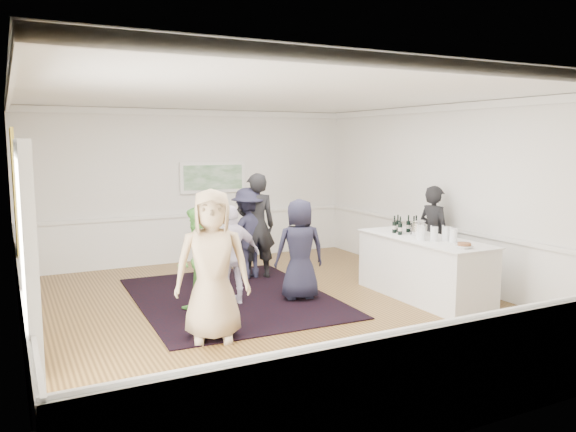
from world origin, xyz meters
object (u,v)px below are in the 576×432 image
bartender (434,235)px  guest_green (200,261)px  guest_lilac (232,255)px  guest_tan (212,265)px  ice_bucket (418,228)px  guest_navy (300,250)px  guest_dark_a (248,233)px  serving_table (423,268)px  nut_bowl (464,246)px  guest_dark_b (256,226)px

bartender → guest_green: bartender is taller
guest_lilac → guest_tan: bearing=55.0°
ice_bucket → guest_navy: bearing=161.6°
guest_lilac → guest_dark_a: 1.71m
guest_navy → guest_lilac: bearing=2.8°
serving_table → guest_green: guest_green is taller
guest_green → serving_table: bearing=56.6°
guest_dark_a → ice_bucket: guest_dark_a is taller
guest_navy → ice_bucket: (1.87, -0.62, 0.30)m
serving_table → nut_bowl: (-0.08, -0.96, 0.53)m
bartender → guest_green: (-4.30, 0.10, -0.08)m
guest_dark_b → guest_navy: guest_dark_b is taller
guest_lilac → ice_bucket: guest_lilac is taller
guest_tan → ice_bucket: guest_tan is taller
guest_dark_b → ice_bucket: bearing=141.5°
guest_green → guest_tan: bearing=-31.1°
guest_dark_b → serving_table: bearing=138.1°
guest_green → guest_dark_b: (1.62, 1.69, 0.18)m
serving_table → guest_navy: 2.04m
guest_tan → guest_green: guest_tan is taller
nut_bowl → ice_bucket: bearing=83.9°
bartender → guest_dark_b: 3.22m
serving_table → guest_navy: (-1.83, 0.85, 0.31)m
serving_table → guest_lilac: (-2.90, 1.06, 0.28)m
nut_bowl → guest_tan: bearing=169.5°
bartender → guest_lilac: (-3.69, 0.39, -0.10)m
guest_green → guest_lilac: 0.67m
serving_table → guest_navy: size_ratio=1.51×
serving_table → guest_dark_a: bearing=128.6°
guest_dark_a → guest_green: bearing=39.0°
bartender → guest_dark_a: 3.36m
serving_table → nut_bowl: bearing=-94.9°
nut_bowl → serving_table: bearing=85.1°
bartender → guest_dark_b: (-2.67, 1.79, 0.10)m
guest_dark_a → guest_navy: size_ratio=1.04×
serving_table → guest_dark_a: guest_dark_a is taller
guest_tan → guest_lilac: 1.58m
bartender → guest_navy: (-2.61, 0.19, -0.07)m
bartender → guest_tan: guest_tan is taller
guest_green → guest_navy: (1.68, 0.08, 0.01)m
guest_lilac → guest_dark_b: guest_dark_b is taller
ice_bucket → guest_dark_b: bearing=130.9°
guest_green → ice_bucket: bearing=60.3°
bartender → guest_lilac: size_ratio=1.13×
guest_lilac → guest_dark_b: (1.02, 1.40, 0.20)m
guest_green → ice_bucket: 3.61m
guest_dark_a → ice_bucket: (2.06, -2.29, 0.27)m
serving_table → bartender: size_ratio=1.40×
guest_green → guest_navy: size_ratio=0.98×
bartender → guest_navy: 2.62m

